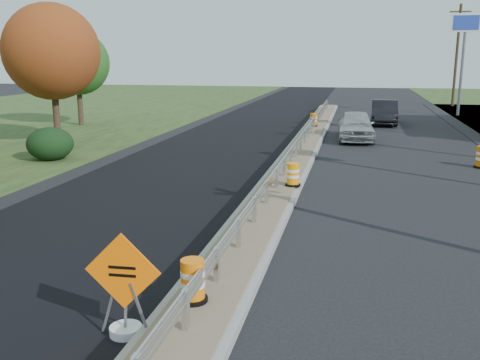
% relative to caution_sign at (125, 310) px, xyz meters
% --- Properties ---
extents(ground, '(140.00, 140.00, 0.00)m').
position_rel_caution_sign_xyz_m(ground, '(1.07, 8.01, -0.46)').
color(ground, black).
rests_on(ground, ground).
extents(milled_overlay, '(7.20, 120.00, 0.01)m').
position_rel_caution_sign_xyz_m(milled_overlay, '(-3.33, 18.01, -0.46)').
color(milled_overlay, black).
rests_on(milled_overlay, ground).
extents(median, '(1.60, 55.00, 0.23)m').
position_rel_caution_sign_xyz_m(median, '(1.07, 16.01, -0.35)').
color(median, gray).
rests_on(median, ground).
extents(guardrail, '(0.10, 46.15, 0.72)m').
position_rel_caution_sign_xyz_m(guardrail, '(1.07, 17.01, 0.26)').
color(guardrail, silver).
rests_on(guardrail, median).
extents(pylon_sign_north, '(2.20, 0.30, 7.90)m').
position_rel_caution_sign_xyz_m(pylon_sign_north, '(11.57, 38.01, 6.01)').
color(pylon_sign_north, slate).
rests_on(pylon_sign_north, ground).
extents(utility_pole_north, '(1.90, 0.26, 9.40)m').
position_rel_caution_sign_xyz_m(utility_pole_north, '(12.57, 47.01, 4.47)').
color(utility_pole_north, '#473523').
rests_on(utility_pole_north, ground).
extents(hedge_north, '(2.09, 2.09, 1.52)m').
position_rel_caution_sign_xyz_m(hedge_north, '(-9.93, 14.01, 0.30)').
color(hedge_north, black).
rests_on(hedge_north, ground).
extents(tree_near_red, '(4.95, 4.95, 7.35)m').
position_rel_caution_sign_xyz_m(tree_near_red, '(-11.93, 18.01, 4.40)').
color(tree_near_red, '#473523').
rests_on(tree_near_red, ground).
extents(tree_near_back, '(4.29, 4.29, 6.37)m').
position_rel_caution_sign_xyz_m(tree_near_back, '(-14.93, 26.01, 3.75)').
color(tree_near_back, '#473523').
rests_on(tree_near_back, ground).
extents(caution_sign, '(1.32, 0.55, 1.82)m').
position_rel_caution_sign_xyz_m(caution_sign, '(0.00, 0.00, 0.00)').
color(caution_sign, white).
rests_on(caution_sign, ground).
extents(barrel_median_near, '(0.55, 0.55, 0.80)m').
position_rel_caution_sign_xyz_m(barrel_median_near, '(0.88, 1.03, 0.15)').
color(barrel_median_near, black).
rests_on(barrel_median_near, median).
extents(barrel_median_mid, '(0.54, 0.54, 0.79)m').
position_rel_caution_sign_xyz_m(barrel_median_mid, '(1.60, 10.43, 0.15)').
color(barrel_median_mid, black).
rests_on(barrel_median_mid, median).
extents(barrel_median_far, '(0.56, 0.56, 0.83)m').
position_rel_caution_sign_xyz_m(barrel_median_far, '(0.94, 27.11, 0.17)').
color(barrel_median_far, black).
rests_on(barrel_median_far, median).
extents(car_silver, '(2.19, 4.96, 1.66)m').
position_rel_caution_sign_xyz_m(car_silver, '(3.64, 23.18, 0.37)').
color(car_silver, '#B9B9BE').
rests_on(car_silver, ground).
extents(car_dark_mid, '(1.85, 5.05, 1.65)m').
position_rel_caution_sign_xyz_m(car_dark_mid, '(5.54, 31.24, 0.36)').
color(car_dark_mid, black).
rests_on(car_dark_mid, ground).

